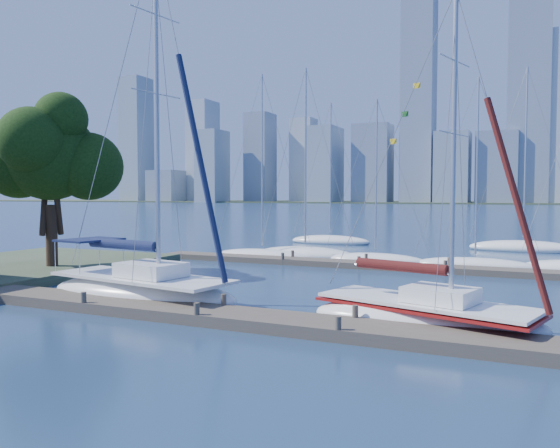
% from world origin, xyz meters
% --- Properties ---
extents(ground, '(700.00, 700.00, 0.00)m').
position_xyz_m(ground, '(0.00, 0.00, 0.00)').
color(ground, navy).
rests_on(ground, ground).
extents(near_dock, '(26.00, 2.00, 0.40)m').
position_xyz_m(near_dock, '(0.00, 0.00, 0.20)').
color(near_dock, '#4B4237').
rests_on(near_dock, ground).
extents(far_dock, '(30.00, 1.80, 0.36)m').
position_xyz_m(far_dock, '(2.00, 16.00, 0.18)').
color(far_dock, '#4B4237').
rests_on(far_dock, ground).
extents(far_shore, '(800.00, 100.00, 1.50)m').
position_xyz_m(far_shore, '(0.00, 320.00, 0.00)').
color(far_shore, '#38472D').
rests_on(far_shore, ground).
extents(tree, '(7.22, 6.60, 9.93)m').
position_xyz_m(tree, '(-13.90, 5.92, 6.77)').
color(tree, black).
rests_on(tree, ground).
extents(sailboat_navy, '(9.39, 4.32, 15.21)m').
position_xyz_m(sailboat_navy, '(-4.55, 1.87, 1.16)').
color(sailboat_navy, white).
rests_on(sailboat_navy, ground).
extents(sailboat_maroon, '(8.12, 4.60, 11.41)m').
position_xyz_m(sailboat_maroon, '(7.07, 2.09, 0.91)').
color(sailboat_maroon, white).
rests_on(sailboat_maroon, ground).
extents(bg_boat_0, '(7.33, 2.78, 13.08)m').
position_xyz_m(bg_boat_0, '(-6.73, 17.78, 0.25)').
color(bg_boat_0, white).
rests_on(bg_boat_0, ground).
extents(bg_boat_1, '(7.70, 3.59, 13.60)m').
position_xyz_m(bg_boat_1, '(-3.98, 19.04, 0.30)').
color(bg_boat_1, white).
rests_on(bg_boat_1, ground).
extents(bg_boat_2, '(6.87, 2.89, 10.91)m').
position_xyz_m(bg_boat_2, '(1.17, 18.49, 0.23)').
color(bg_boat_2, white).
rests_on(bg_boat_2, ground).
extents(bg_boat_3, '(7.28, 2.35, 11.75)m').
position_xyz_m(bg_boat_3, '(7.33, 18.41, 0.23)').
color(bg_boat_3, white).
rests_on(bg_boat_3, ground).
extents(bg_boat_6, '(7.70, 2.95, 13.19)m').
position_xyz_m(bg_boat_6, '(-6.31, 31.08, 0.27)').
color(bg_boat_6, white).
rests_on(bg_boat_6, ground).
extents(bg_boat_7, '(8.33, 3.03, 14.84)m').
position_xyz_m(bg_boat_7, '(9.92, 30.93, 0.30)').
color(bg_boat_7, white).
rests_on(bg_boat_7, ground).
extents(skyline, '(501.63, 51.31, 126.31)m').
position_xyz_m(skyline, '(21.73, 290.43, 36.20)').
color(skyline, slate).
rests_on(skyline, ground).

